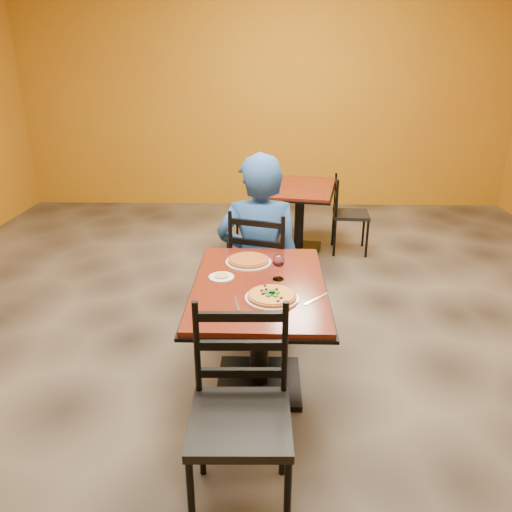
{
  "coord_description": "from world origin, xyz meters",
  "views": [
    {
      "loc": [
        0.06,
        -3.22,
        2.01
      ],
      "look_at": [
        -0.03,
        -0.3,
        0.85
      ],
      "focal_mm": 34.27,
      "sensor_mm": 36.0,
      "label": 1
    }
  ],
  "objects_px": {
    "pizza_main": "(272,295)",
    "plate_far": "(249,262)",
    "chair_main_near": "(240,423)",
    "chair_main_far": "(264,267)",
    "table_main": "(259,311)",
    "side_plate": "(221,277)",
    "table_second": "(300,204)",
    "chair_second_right": "(351,215)",
    "pizza_far": "(249,260)",
    "plate_main": "(272,298)",
    "wine_glass": "(278,266)",
    "chair_second_left": "(248,212)",
    "diner": "(259,241)"
  },
  "relations": [
    {
      "from": "chair_main_far",
      "to": "wine_glass",
      "type": "distance_m",
      "value": 0.87
    },
    {
      "from": "diner",
      "to": "pizza_main",
      "type": "xyz_separation_m",
      "value": [
        0.1,
        -1.12,
        0.07
      ]
    },
    {
      "from": "table_second",
      "to": "table_main",
      "type": "bearing_deg",
      "value": -98.82
    },
    {
      "from": "chair_second_right",
      "to": "pizza_main",
      "type": "relative_size",
      "value": 3.03
    },
    {
      "from": "side_plate",
      "to": "table_second",
      "type": "bearing_deg",
      "value": 75.57
    },
    {
      "from": "plate_far",
      "to": "table_second",
      "type": "bearing_deg",
      "value": 77.89
    },
    {
      "from": "table_second",
      "to": "chair_main_far",
      "type": "distance_m",
      "value": 1.71
    },
    {
      "from": "chair_second_right",
      "to": "diner",
      "type": "height_order",
      "value": "diner"
    },
    {
      "from": "chair_second_left",
      "to": "plate_far",
      "type": "distance_m",
      "value": 2.22
    },
    {
      "from": "plate_far",
      "to": "pizza_far",
      "type": "bearing_deg",
      "value": 90.0
    },
    {
      "from": "wine_glass",
      "to": "plate_far",
      "type": "bearing_deg",
      "value": 126.62
    },
    {
      "from": "table_main",
      "to": "table_second",
      "type": "bearing_deg",
      "value": 81.18
    },
    {
      "from": "chair_main_near",
      "to": "pizza_main",
      "type": "distance_m",
      "value": 0.82
    },
    {
      "from": "chair_second_left",
      "to": "plate_far",
      "type": "relative_size",
      "value": 2.93
    },
    {
      "from": "table_main",
      "to": "diner",
      "type": "relative_size",
      "value": 0.88
    },
    {
      "from": "chair_second_left",
      "to": "diner",
      "type": "distance_m",
      "value": 1.65
    },
    {
      "from": "table_main",
      "to": "plate_main",
      "type": "bearing_deg",
      "value": -69.85
    },
    {
      "from": "chair_second_left",
      "to": "plate_far",
      "type": "height_order",
      "value": "chair_second_left"
    },
    {
      "from": "pizza_main",
      "to": "plate_far",
      "type": "bearing_deg",
      "value": 106.31
    },
    {
      "from": "pizza_main",
      "to": "plate_far",
      "type": "distance_m",
      "value": 0.56
    },
    {
      "from": "chair_main_far",
      "to": "chair_second_right",
      "type": "xyz_separation_m",
      "value": [
        0.95,
        1.67,
        -0.07
      ]
    },
    {
      "from": "chair_main_near",
      "to": "side_plate",
      "type": "relative_size",
      "value": 6.31
    },
    {
      "from": "diner",
      "to": "chair_main_far",
      "type": "bearing_deg",
      "value": 129.61
    },
    {
      "from": "chair_second_right",
      "to": "diner",
      "type": "distance_m",
      "value": 1.92
    },
    {
      "from": "chair_main_near",
      "to": "pizza_main",
      "type": "height_order",
      "value": "chair_main_near"
    },
    {
      "from": "pizza_main",
      "to": "wine_glass",
      "type": "relative_size",
      "value": 1.58
    },
    {
      "from": "chair_main_far",
      "to": "pizza_main",
      "type": "bearing_deg",
      "value": 109.91
    },
    {
      "from": "chair_second_left",
      "to": "side_plate",
      "type": "bearing_deg",
      "value": 11.45
    },
    {
      "from": "chair_main_near",
      "to": "pizza_main",
      "type": "relative_size",
      "value": 3.55
    },
    {
      "from": "chair_main_far",
      "to": "chair_second_right",
      "type": "distance_m",
      "value": 1.92
    },
    {
      "from": "plate_main",
      "to": "wine_glass",
      "type": "distance_m",
      "value": 0.29
    },
    {
      "from": "table_main",
      "to": "chair_main_far",
      "type": "distance_m",
      "value": 0.86
    },
    {
      "from": "diner",
      "to": "table_main",
      "type": "bearing_deg",
      "value": 91.59
    },
    {
      "from": "pizza_far",
      "to": "chair_main_near",
      "type": "bearing_deg",
      "value": -89.27
    },
    {
      "from": "table_main",
      "to": "table_second",
      "type": "distance_m",
      "value": 2.56
    },
    {
      "from": "chair_main_near",
      "to": "chair_main_far",
      "type": "distance_m",
      "value": 1.83
    },
    {
      "from": "chair_main_near",
      "to": "chair_second_right",
      "type": "relative_size",
      "value": 1.17
    },
    {
      "from": "table_main",
      "to": "plate_far",
      "type": "height_order",
      "value": "plate_far"
    },
    {
      "from": "table_main",
      "to": "wine_glass",
      "type": "bearing_deg",
      "value": 27.86
    },
    {
      "from": "plate_main",
      "to": "wine_glass",
      "type": "height_order",
      "value": "wine_glass"
    },
    {
      "from": "plate_far",
      "to": "pizza_far",
      "type": "relative_size",
      "value": 1.11
    },
    {
      "from": "chair_second_left",
      "to": "side_plate",
      "type": "height_order",
      "value": "chair_second_left"
    },
    {
      "from": "table_main",
      "to": "chair_main_near",
      "type": "distance_m",
      "value": 0.97
    },
    {
      "from": "table_main",
      "to": "side_plate",
      "type": "xyz_separation_m",
      "value": [
        -0.24,
        0.07,
        0.2
      ]
    },
    {
      "from": "table_main",
      "to": "diner",
      "type": "xyz_separation_m",
      "value": [
        -0.02,
        0.91,
        0.14
      ]
    },
    {
      "from": "table_second",
      "to": "pizza_main",
      "type": "xyz_separation_m",
      "value": [
        -0.32,
        -2.74,
        0.22
      ]
    },
    {
      "from": "plate_far",
      "to": "wine_glass",
      "type": "xyz_separation_m",
      "value": [
        0.2,
        -0.27,
        0.08
      ]
    },
    {
      "from": "chair_main_far",
      "to": "chair_second_right",
      "type": "bearing_deg",
      "value": -102.64
    },
    {
      "from": "pizza_far",
      "to": "side_plate",
      "type": "height_order",
      "value": "pizza_far"
    },
    {
      "from": "pizza_main",
      "to": "pizza_far",
      "type": "distance_m",
      "value": 0.56
    }
  ]
}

